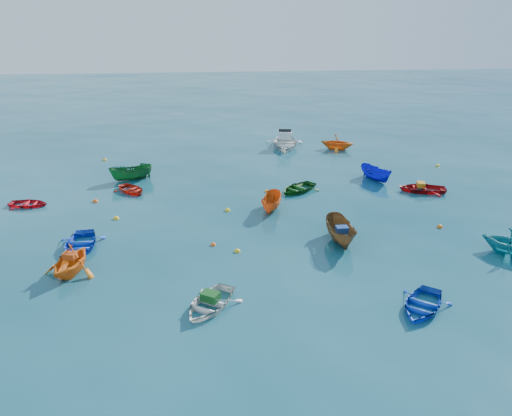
{
  "coord_description": "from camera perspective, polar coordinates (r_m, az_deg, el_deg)",
  "views": [
    {
      "loc": [
        -2.74,
        -23.41,
        11.84
      ],
      "look_at": [
        0.0,
        5.0,
        0.4
      ],
      "focal_mm": 35.0,
      "sensor_mm": 36.0,
      "label": 1
    }
  ],
  "objects": [
    {
      "name": "sampan_orange_n",
      "position": [
        31.54,
        1.81,
        -0.22
      ],
      "size": [
        1.95,
        3.15,
        1.14
      ],
      "primitive_type": "imported",
      "rotation": [
        0.0,
        0.0,
        -0.31
      ],
      "color": "#C24E12",
      "rests_on": "ground"
    },
    {
      "name": "dinghy_green_e",
      "position": [
        34.92,
        4.79,
        1.94
      ],
      "size": [
        3.78,
        3.68,
        0.64
      ],
      "primitive_type": "imported",
      "rotation": [
        0.0,
        0.0,
        -0.87
      ],
      "color": "#114B14",
      "rests_on": "ground"
    },
    {
      "name": "ground",
      "position": [
        26.38,
        1.05,
        -4.83
      ],
      "size": [
        160.0,
        160.0,
        0.0
      ],
      "primitive_type": "plane",
      "color": "#0A3A49",
      "rests_on": "ground"
    },
    {
      "name": "buoy_ye_e",
      "position": [
        42.97,
        20.03,
        4.5
      ],
      "size": [
        0.33,
        0.33,
        0.33
      ],
      "primitive_type": "sphere",
      "color": "gold",
      "rests_on": "ground"
    },
    {
      "name": "buoy_ye_c",
      "position": [
        31.45,
        -3.27,
        -0.31
      ],
      "size": [
        0.35,
        0.35,
        0.35
      ],
      "primitive_type": "sphere",
      "color": "yellow",
      "rests_on": "ground"
    },
    {
      "name": "buoy_or_a",
      "position": [
        27.0,
        -4.9,
        -4.26
      ],
      "size": [
        0.29,
        0.29,
        0.29
      ],
      "primitive_type": "sphere",
      "color": "#FC580D",
      "rests_on": "ground"
    },
    {
      "name": "dinghy_white_near",
      "position": [
        21.75,
        -5.34,
        -11.26
      ],
      "size": [
        3.45,
        3.74,
        0.63
      ],
      "primitive_type": "imported",
      "rotation": [
        0.0,
        0.0,
        -0.55
      ],
      "color": "silver",
      "rests_on": "ground"
    },
    {
      "name": "dinghy_red_ne",
      "position": [
        36.64,
        18.39,
        1.83
      ],
      "size": [
        3.63,
        2.95,
        0.66
      ],
      "primitive_type": "imported",
      "rotation": [
        0.0,
        0.0,
        -1.8
      ],
      "color": "#9D0D0F",
      "rests_on": "ground"
    },
    {
      "name": "dinghy_blue_sw",
      "position": [
        28.14,
        -19.44,
        -4.38
      ],
      "size": [
        2.63,
        3.54,
        0.7
      ],
      "primitive_type": "imported",
      "rotation": [
        0.0,
        0.0,
        0.06
      ],
      "color": "blue",
      "rests_on": "ground"
    },
    {
      "name": "buoy_ye_b",
      "position": [
        31.35,
        -15.68,
        -1.21
      ],
      "size": [
        0.36,
        0.36,
        0.36
      ],
      "primitive_type": "sphere",
      "color": "yellow",
      "rests_on": "ground"
    },
    {
      "name": "buoy_or_c",
      "position": [
        34.5,
        -17.88,
        0.67
      ],
      "size": [
        0.36,
        0.36,
        0.36
      ],
      "primitive_type": "sphere",
      "color": "#F14F0D",
      "rests_on": "ground"
    },
    {
      "name": "tarp_orange_b",
      "position": [
        36.46,
        18.33,
        2.57
      ],
      "size": [
        0.65,
        0.77,
        0.33
      ],
      "primitive_type": "cube",
      "rotation": [
        0.0,
        0.0,
        -1.8
      ],
      "color": "orange",
      "rests_on": "dinghy_red_ne"
    },
    {
      "name": "buoy_or_b",
      "position": [
        30.94,
        20.26,
        -2.09
      ],
      "size": [
        0.33,
        0.33,
        0.33
      ],
      "primitive_type": "sphere",
      "color": "#D0570B",
      "rests_on": "ground"
    },
    {
      "name": "sampan_brown_mid",
      "position": [
        27.63,
        9.61,
        -3.86
      ],
      "size": [
        1.34,
        3.52,
        1.36
      ],
      "primitive_type": "imported",
      "rotation": [
        0.0,
        0.0,
        0.0
      ],
      "color": "brown",
      "rests_on": "ground"
    },
    {
      "name": "tarp_blue_a",
      "position": [
        27.15,
        9.8,
        -2.41
      ],
      "size": [
        0.65,
        0.49,
        0.31
      ],
      "primitive_type": "cube",
      "rotation": [
        0.0,
        0.0,
        0.0
      ],
      "color": "navy",
      "rests_on": "sampan_brown_mid"
    },
    {
      "name": "buoy_ye_d",
      "position": [
        43.91,
        -16.9,
        5.24
      ],
      "size": [
        0.34,
        0.34,
        0.34
      ],
      "primitive_type": "sphere",
      "color": "gold",
      "rests_on": "ground"
    },
    {
      "name": "tarp_orange_a",
      "position": [
        25.42,
        -20.51,
        -5.12
      ],
      "size": [
        0.69,
        0.59,
        0.29
      ],
      "primitive_type": "cube",
      "rotation": [
        0.0,
        0.0,
        -0.26
      ],
      "color": "#BA4313",
      "rests_on": "dinghy_orange_w"
    },
    {
      "name": "sampan_green_far",
      "position": [
        38.24,
        -14.0,
        3.13
      ],
      "size": [
        3.42,
        2.23,
        1.24
      ],
      "primitive_type": "imported",
      "rotation": [
        0.0,
        0.0,
        -1.22
      ],
      "color": "#145626",
      "rests_on": "ground"
    },
    {
      "name": "dinghy_red_far",
      "position": [
        35.69,
        -14.0,
        1.79
      ],
      "size": [
        3.1,
        3.24,
        0.55
      ],
      "primitive_type": "imported",
      "rotation": [
        0.0,
        0.0,
        0.65
      ],
      "color": "red",
      "rests_on": "ground"
    },
    {
      "name": "dinghy_orange_w",
      "position": [
        25.79,
        -20.29,
        -6.98
      ],
      "size": [
        3.19,
        3.48,
        1.54
      ],
      "primitive_type": "imported",
      "rotation": [
        0.0,
        0.0,
        -0.26
      ],
      "color": "orange",
      "rests_on": "ground"
    },
    {
      "name": "tarp_green_a",
      "position": [
        21.55,
        -5.25,
        -10.02
      ],
      "size": [
        0.92,
        0.86,
        0.36
      ],
      "primitive_type": "cube",
      "rotation": [
        0.0,
        0.0,
        -0.55
      ],
      "color": "#124A19",
      "rests_on": "dinghy_white_near"
    },
    {
      "name": "motorboat_white",
      "position": [
        46.24,
        3.29,
        6.97
      ],
      "size": [
        4.03,
        5.19,
        1.59
      ],
      "primitive_type": "imported",
      "rotation": [
        0.0,
        0.0,
        -0.14
      ],
      "color": "silver",
      "rests_on": "ground"
    },
    {
      "name": "buoy_ye_a",
      "position": [
        26.23,
        -2.16,
        -5.0
      ],
      "size": [
        0.33,
        0.33,
        0.33
      ],
      "primitive_type": "sphere",
      "color": "yellow",
      "rests_on": "ground"
    },
    {
      "name": "sampan_blue_far",
      "position": [
        38.15,
        13.48,
        3.14
      ],
      "size": [
        2.25,
        3.2,
        1.16
      ],
      "primitive_type": "imported",
      "rotation": [
        0.0,
        0.0,
        0.42
      ],
      "color": "#0E0FB2",
      "rests_on": "ground"
    },
    {
      "name": "dinghy_orange_far",
      "position": [
        45.95,
        9.21,
        6.63
      ],
      "size": [
        3.63,
        3.43,
        1.51
      ],
      "primitive_type": "imported",
      "rotation": [
        0.0,
        0.0,
        1.15
      ],
      "color": "orange",
      "rests_on": "ground"
    },
    {
      "name": "buoy_or_e",
      "position": [
        34.67,
        1.21,
        1.86
      ],
      "size": [
        0.31,
        0.31,
        0.31
      ],
      "primitive_type": "sphere",
      "color": "orange",
      "rests_on": "ground"
    },
    {
      "name": "dinghy_red_nw",
      "position": [
        35.36,
        -24.53,
        0.22
      ],
      "size": [
        2.73,
        2.14,
        0.52
      ],
      "primitive_type": "imported",
      "rotation": [
        0.0,
        0.0,
        1.42
      ],
      "color": "red",
      "rests_on": "ground"
    },
    {
      "name": "dinghy_cyan_se",
      "position": [
        29.04,
        27.04,
        -4.79
      ],
      "size": [
        3.96,
        3.99,
        1.59
      ],
      "primitive_type": "imported",
      "rotation": [
        0.0,
        0.0,
        0.75
      ],
      "color": "teal",
      "rests_on": "ground"
    },
    {
      "name": "buoy_or_d",
      "position": [
        36.68,
        16.74,
        2.05
      ],
      "size": [
        0.3,
        0.3,
        0.3
      ],
      "primitive_type": "sphere",
      "color": "orange",
      "rests_on": "ground"
    },
    {
      "name": "dinghy_blue_se",
      "position": [
        22.69,
        18.37,
        -10.88
      ],
      "size": [
        3.56,
        3.71,
        0.63
      ],
      "primitive_type": "imported",
      "rotation": [
        0.0,
        0.0,
        -0.66
      ],
      "color": "#0E3DBB",
      "rests_on": "ground"
    }
  ]
}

